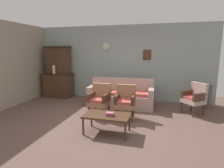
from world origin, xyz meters
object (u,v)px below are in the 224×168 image
(book_stack_on_table, at_px, (110,114))
(floor_vase_by_wall, at_px, (208,97))
(coffee_table, at_px, (107,117))
(side_cabinet, at_px, (58,85))
(vase_on_cabinet, at_px, (54,70))
(armchair_row_middle, at_px, (100,99))
(floral_couch, at_px, (121,97))
(wingback_chair_by_fireplace, at_px, (195,97))
(armchair_by_doorway, at_px, (125,100))

(book_stack_on_table, xyz_separation_m, floor_vase_by_wall, (2.46, 2.52, -0.08))
(coffee_table, bearing_deg, side_cabinet, 137.04)
(vase_on_cabinet, bearing_deg, coffee_table, -40.44)
(coffee_table, bearing_deg, armchair_row_middle, 117.26)
(armchair_row_middle, bearing_deg, vase_on_cabinet, 148.21)
(floral_couch, xyz_separation_m, floor_vase_by_wall, (2.67, 0.49, 0.06))
(vase_on_cabinet, height_order, floor_vase_by_wall, vase_on_cabinet)
(wingback_chair_by_fireplace, distance_m, floor_vase_by_wall, 0.81)
(armchair_row_middle, height_order, book_stack_on_table, armchair_row_middle)
(floral_couch, distance_m, wingback_chair_by_fireplace, 2.19)
(floral_couch, distance_m, armchair_row_middle, 1.11)
(floral_couch, bearing_deg, armchair_row_middle, -109.74)
(floral_couch, bearing_deg, side_cabinet, 167.52)
(coffee_table, bearing_deg, book_stack_on_table, -25.86)
(vase_on_cabinet, relative_size, floor_vase_by_wall, 0.42)
(book_stack_on_table, bearing_deg, floor_vase_by_wall, 45.67)
(floral_couch, relative_size, wingback_chair_by_fireplace, 2.33)
(armchair_row_middle, distance_m, wingback_chair_by_fireplace, 2.70)
(floral_couch, height_order, book_stack_on_table, floral_couch)
(floral_couch, xyz_separation_m, book_stack_on_table, (0.20, -2.03, 0.13))
(armchair_by_doorway, bearing_deg, vase_on_cabinet, 154.85)
(wingback_chair_by_fireplace, relative_size, book_stack_on_table, 5.64)
(side_cabinet, distance_m, coffee_table, 3.79)
(armchair_by_doorway, xyz_separation_m, book_stack_on_table, (-0.14, -1.01, -0.04))
(armchair_by_doorway, bearing_deg, armchair_row_middle, -178.86)
(book_stack_on_table, relative_size, floor_vase_by_wall, 0.21)
(wingback_chair_by_fireplace, relative_size, floor_vase_by_wall, 1.18)
(coffee_table, relative_size, book_stack_on_table, 6.26)
(armchair_by_doorway, height_order, book_stack_on_table, armchair_by_doorway)
(side_cabinet, xyz_separation_m, wingback_chair_by_fireplace, (4.83, -0.73, 0.03))
(vase_on_cabinet, bearing_deg, book_stack_on_table, -40.09)
(vase_on_cabinet, distance_m, armchair_by_doorway, 3.40)
(side_cabinet, bearing_deg, book_stack_on_table, -42.57)
(armchair_by_doorway, distance_m, floor_vase_by_wall, 2.77)
(coffee_table, relative_size, floor_vase_by_wall, 1.31)
(floral_couch, relative_size, armchair_by_doorway, 2.33)
(vase_on_cabinet, bearing_deg, armchair_by_doorway, -25.15)
(armchair_row_middle, xyz_separation_m, wingback_chair_by_fireplace, (2.55, 0.89, 0.00))
(vase_on_cabinet, distance_m, armchair_row_middle, 2.79)
(floral_couch, bearing_deg, vase_on_cabinet, 171.52)
(side_cabinet, relative_size, coffee_table, 1.16)
(coffee_table, distance_m, book_stack_on_table, 0.12)
(book_stack_on_table, bearing_deg, armchair_row_middle, 119.94)
(armchair_row_middle, bearing_deg, book_stack_on_table, -60.06)
(side_cabinet, bearing_deg, floor_vase_by_wall, -1.08)
(side_cabinet, relative_size, armchair_by_doorway, 1.28)
(floral_couch, relative_size, floor_vase_by_wall, 2.76)
(side_cabinet, bearing_deg, floral_couch, -12.48)
(wingback_chair_by_fireplace, bearing_deg, book_stack_on_table, -136.28)
(vase_on_cabinet, relative_size, coffee_table, 0.32)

